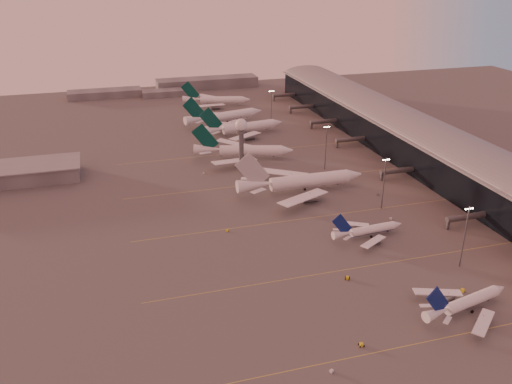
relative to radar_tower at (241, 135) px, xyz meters
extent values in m
plane|color=#555353|center=(-5.00, -120.00, -20.95)|extent=(700.00, 700.00, 0.00)
cube|color=gold|center=(25.00, -155.00, -20.94)|extent=(180.00, 0.25, 0.02)
cube|color=gold|center=(25.00, -110.00, -20.94)|extent=(180.00, 0.25, 0.02)
cube|color=gold|center=(25.00, -65.00, -20.94)|extent=(180.00, 0.25, 0.02)
cube|color=gold|center=(25.00, -20.00, -20.94)|extent=(180.00, 0.25, 0.02)
cube|color=gold|center=(25.00, 30.00, -20.94)|extent=(180.00, 0.25, 0.02)
cube|color=black|center=(103.00, -10.00, -11.95)|extent=(36.00, 360.00, 18.00)
cylinder|color=slate|center=(103.00, -10.00, -2.95)|extent=(10.08, 360.00, 10.08)
cube|color=slate|center=(103.00, -10.00, -2.75)|extent=(40.00, 362.00, 0.80)
cylinder|color=#525459|center=(77.00, -92.00, -16.45)|extent=(22.00, 2.80, 2.80)
cube|color=#525459|center=(67.00, -92.00, -18.75)|extent=(1.20, 1.20, 4.40)
cylinder|color=#525459|center=(77.00, -34.00, -16.45)|extent=(22.00, 2.80, 2.80)
cube|color=#525459|center=(67.00, -34.00, -18.75)|extent=(1.20, 1.20, 4.40)
cylinder|color=#525459|center=(77.00, 22.00, -16.45)|extent=(22.00, 2.80, 2.80)
cube|color=#525459|center=(67.00, 22.00, -18.75)|extent=(1.20, 1.20, 4.40)
cylinder|color=#525459|center=(77.00, 64.00, -16.45)|extent=(22.00, 2.80, 2.80)
cube|color=#525459|center=(67.00, 64.00, -18.75)|extent=(1.20, 1.20, 4.40)
cylinder|color=#525459|center=(77.00, 106.00, -16.45)|extent=(22.00, 2.80, 2.80)
cube|color=#525459|center=(67.00, 106.00, -18.75)|extent=(1.20, 1.20, 4.40)
cylinder|color=#525459|center=(77.00, 146.00, -16.45)|extent=(22.00, 2.80, 2.80)
cube|color=#525459|center=(67.00, 146.00, -18.75)|extent=(1.20, 1.20, 4.40)
cylinder|color=#525459|center=(0.00, 0.00, -9.95)|extent=(2.60, 2.60, 22.00)
cylinder|color=#525459|center=(0.00, 0.00, 1.55)|extent=(5.20, 5.20, 1.20)
sphere|color=white|center=(0.00, 0.00, 5.45)|extent=(6.40, 6.40, 6.40)
cylinder|color=#525459|center=(0.00, 0.00, 9.15)|extent=(0.16, 0.16, 2.00)
cylinder|color=#525459|center=(53.00, -120.00, -8.45)|extent=(0.56, 0.56, 25.00)
cube|color=#525459|center=(53.00, -120.00, 3.55)|extent=(3.60, 0.25, 0.25)
sphere|color=#FFEABF|center=(51.50, -120.00, 3.15)|extent=(0.56, 0.56, 0.56)
sphere|color=#FFEABF|center=(52.50, -120.00, 3.15)|extent=(0.56, 0.56, 0.56)
sphere|color=#FFEABF|center=(53.50, -120.00, 3.15)|extent=(0.56, 0.56, 0.56)
sphere|color=#FFEABF|center=(54.50, -120.00, 3.15)|extent=(0.56, 0.56, 0.56)
cylinder|color=#525459|center=(50.00, -65.00, -8.45)|extent=(0.56, 0.56, 25.00)
cube|color=#525459|center=(50.00, -65.00, 3.55)|extent=(3.60, 0.25, 0.25)
sphere|color=#FFEABF|center=(48.50, -65.00, 3.15)|extent=(0.56, 0.56, 0.56)
sphere|color=#FFEABF|center=(49.50, -65.00, 3.15)|extent=(0.56, 0.56, 0.56)
sphere|color=#FFEABF|center=(50.50, -65.00, 3.15)|extent=(0.56, 0.56, 0.56)
sphere|color=#FFEABF|center=(51.50, -65.00, 3.15)|extent=(0.56, 0.56, 0.56)
cylinder|color=#525459|center=(45.00, -10.00, -8.45)|extent=(0.56, 0.56, 25.00)
cube|color=#525459|center=(45.00, -10.00, 3.55)|extent=(3.60, 0.25, 0.25)
sphere|color=#FFEABF|center=(43.50, -10.00, 3.15)|extent=(0.56, 0.56, 0.56)
sphere|color=#FFEABF|center=(44.50, -10.00, 3.15)|extent=(0.56, 0.56, 0.56)
sphere|color=#FFEABF|center=(45.50, -10.00, 3.15)|extent=(0.56, 0.56, 0.56)
sphere|color=#FFEABF|center=(46.50, -10.00, 3.15)|extent=(0.56, 0.56, 0.56)
cylinder|color=#525459|center=(43.00, 80.00, -8.45)|extent=(0.56, 0.56, 25.00)
cube|color=#525459|center=(43.00, 80.00, 3.55)|extent=(3.60, 0.25, 0.25)
sphere|color=#FFEABF|center=(41.50, 80.00, 3.15)|extent=(0.56, 0.56, 0.56)
sphere|color=#FFEABF|center=(42.50, 80.00, 3.15)|extent=(0.56, 0.56, 0.56)
sphere|color=#FFEABF|center=(43.50, 80.00, 3.15)|extent=(0.56, 0.56, 0.56)
sphere|color=#FFEABF|center=(44.50, 80.00, 3.15)|extent=(0.56, 0.56, 0.56)
cube|color=slate|center=(-65.00, 200.00, -17.95)|extent=(60.00, 18.00, 6.00)
cube|color=slate|center=(25.00, 210.00, -16.45)|extent=(90.00, 20.00, 9.00)
cube|color=slate|center=(-15.00, 190.00, -18.45)|extent=(40.00, 15.00, 5.00)
cylinder|color=white|center=(39.47, -144.64, -17.81)|extent=(22.88, 8.58, 3.84)
cylinder|color=navy|center=(39.47, -144.64, -18.68)|extent=(22.21, 7.43, 2.77)
cone|color=white|center=(52.63, -141.76, -17.81)|extent=(5.09, 4.69, 3.84)
cone|color=white|center=(23.81, -148.07, -17.33)|extent=(10.07, 5.78, 3.84)
cube|color=white|center=(36.07, -155.07, -18.49)|extent=(14.90, 13.46, 1.21)
cylinder|color=gray|center=(38.28, -152.30, -20.24)|extent=(4.80, 3.38, 2.50)
cube|color=gray|center=(38.28, -152.30, -19.16)|extent=(0.35, 0.31, 1.54)
cube|color=white|center=(32.03, -136.59, -18.49)|extent=(16.75, 8.05, 1.21)
cylinder|color=gray|center=(35.19, -138.18, -20.24)|extent=(4.80, 3.38, 2.50)
cube|color=gray|center=(35.19, -138.18, -19.16)|extent=(0.35, 0.31, 1.54)
cube|color=navy|center=(23.35, -148.17, -12.58)|extent=(10.38, 2.60, 11.46)
cube|color=white|center=(24.77, -152.33, -17.24)|extent=(4.45, 4.00, 0.25)
cube|color=white|center=(22.91, -143.79, -17.24)|extent=(4.63, 2.63, 0.25)
cylinder|color=black|center=(47.85, -142.81, -20.44)|extent=(0.51, 0.51, 1.01)
cylinder|color=black|center=(37.21, -142.86, -20.39)|extent=(1.20, 0.73, 1.11)
cylinder|color=black|center=(38.16, -147.21, -20.39)|extent=(1.20, 0.73, 1.11)
cylinder|color=white|center=(32.74, -88.62, -18.13)|extent=(20.54, 5.02, 3.46)
cylinder|color=navy|center=(32.74, -88.62, -18.90)|extent=(20.06, 4.02, 2.49)
cone|color=white|center=(44.83, -87.69, -18.13)|extent=(4.19, 3.75, 3.46)
cone|color=white|center=(18.35, -89.74, -17.69)|extent=(8.77, 4.11, 3.46)
cube|color=white|center=(28.42, -97.50, -18.73)|extent=(14.24, 10.76, 1.09)
cylinder|color=gray|center=(30.73, -95.30, -20.31)|extent=(4.10, 2.55, 2.25)
cube|color=gray|center=(30.73, -95.30, -19.34)|extent=(0.29, 0.25, 1.38)
cube|color=white|center=(27.10, -80.52, -18.73)|extent=(14.84, 9.00, 1.09)
cylinder|color=gray|center=(29.73, -82.33, -20.31)|extent=(4.10, 2.55, 2.25)
cube|color=gray|center=(29.73, -82.33, -19.34)|extent=(0.29, 0.25, 1.38)
cube|color=navy|center=(17.93, -89.77, -13.41)|extent=(9.50, 1.05, 10.32)
cube|color=white|center=(18.68, -93.66, -17.61)|extent=(4.14, 3.27, 0.23)
cube|color=white|center=(18.08, -85.81, -17.61)|extent=(4.20, 2.82, 0.23)
cylinder|color=black|center=(40.44, -88.03, -20.49)|extent=(0.46, 0.46, 0.91)
cylinder|color=black|center=(30.95, -86.75, -20.45)|extent=(1.03, 0.53, 1.00)
cylinder|color=black|center=(31.26, -90.75, -20.45)|extent=(1.03, 0.53, 1.00)
cylinder|color=white|center=(25.52, -35.77, -16.54)|extent=(40.74, 6.46, 6.36)
cylinder|color=white|center=(25.52, -35.77, -17.97)|extent=(39.92, 4.67, 4.58)
cone|color=white|center=(49.82, -35.71, -16.54)|extent=(7.90, 6.38, 6.36)
cone|color=white|center=(-3.38, -35.84, -15.74)|extent=(17.09, 6.40, 6.36)
cube|color=white|center=(15.62, -52.73, -17.65)|extent=(28.97, 19.75, 1.89)
cylinder|color=gray|center=(20.54, -48.71, -20.23)|extent=(7.89, 4.15, 4.14)
cube|color=gray|center=(20.54, -48.71, -18.76)|extent=(0.31, 0.26, 2.55)
cube|color=white|center=(15.54, -18.86, -17.65)|extent=(29.00, 19.65, 1.89)
cylinder|color=gray|center=(20.48, -22.85, -20.23)|extent=(7.89, 4.15, 4.14)
cube|color=gray|center=(20.48, -22.85, -18.76)|extent=(0.31, 0.26, 2.55)
cube|color=#B3B6BC|center=(-4.24, -35.84, -8.22)|extent=(17.64, 0.40, 18.88)
cube|color=white|center=(-3.70, -43.72, -15.58)|extent=(8.38, 6.12, 0.26)
cube|color=white|center=(-3.74, -27.96, -15.58)|extent=(8.38, 6.10, 0.26)
cylinder|color=black|center=(40.99, -35.73, -20.44)|extent=(0.51, 0.51, 1.03)
cylinder|color=black|center=(22.23, -33.52, -20.38)|extent=(1.13, 0.52, 1.13)
cylinder|color=black|center=(22.24, -38.03, -20.38)|extent=(1.13, 0.52, 1.13)
cylinder|color=white|center=(10.17, 17.89, -16.90)|extent=(35.70, 15.60, 5.73)
cylinder|color=white|center=(10.17, 17.89, -18.19)|extent=(34.56, 13.85, 4.13)
cone|color=white|center=(30.51, 11.86, -16.90)|extent=(8.22, 7.45, 5.73)
cone|color=white|center=(-14.00, 25.06, -16.18)|extent=(15.92, 9.73, 5.73)
cube|color=white|center=(-2.47, 6.05, -17.90)|extent=(26.47, 11.00, 1.70)
cylinder|color=gray|center=(2.70, 8.20, -20.26)|extent=(7.65, 5.53, 3.73)
cube|color=gray|center=(2.70, 8.20, -18.90)|extent=(0.35, 0.32, 2.29)
cube|color=white|center=(6.03, 34.71, -17.90)|extent=(22.59, 22.35, 1.70)
cylinder|color=gray|center=(9.19, 30.08, -20.26)|extent=(7.65, 5.53, 3.73)
cube|color=gray|center=(9.19, 30.08, -18.90)|extent=(0.35, 0.32, 2.29)
cube|color=#063E36|center=(-14.72, 25.27, -9.34)|extent=(15.21, 4.81, 16.96)
cube|color=white|center=(-16.20, 18.53, -16.04)|extent=(7.21, 3.68, 0.25)
cube|color=white|center=(-12.29, 31.72, -16.04)|extent=(6.81, 6.55, 0.25)
cylinder|color=black|center=(23.12, 14.05, -20.46)|extent=(0.49, 0.49, 0.99)
cylinder|color=black|center=(8.05, 20.79, -20.41)|extent=(1.18, 0.78, 1.09)
cylinder|color=black|center=(6.81, 16.62, -20.41)|extent=(1.18, 0.78, 1.09)
cylinder|color=white|center=(22.21, 64.83, -16.89)|extent=(36.07, 10.79, 5.74)
cylinder|color=white|center=(22.21, 64.83, -18.18)|extent=(35.13, 9.10, 4.14)
cone|color=white|center=(43.24, 67.88, -16.89)|extent=(7.65, 6.67, 5.74)
cone|color=white|center=(-2.81, 61.20, -16.17)|extent=(15.60, 7.83, 5.74)
cube|color=white|center=(15.67, 48.75, -17.89)|extent=(24.40, 20.12, 1.70)
cylinder|color=gray|center=(19.48, 52.87, -20.26)|extent=(7.36, 4.68, 3.73)
cube|color=gray|center=(19.48, 52.87, -18.90)|extent=(0.33, 0.29, 2.30)
cube|color=white|center=(11.38, 78.39, -17.89)|extent=(26.36, 14.38, 1.70)
cylinder|color=gray|center=(16.20, 75.52, -20.26)|extent=(7.36, 4.68, 3.73)
cube|color=gray|center=(16.20, 75.52, -18.90)|extent=(0.33, 0.29, 2.30)
cube|color=#063E36|center=(-3.54, 61.10, -9.31)|extent=(15.69, 2.61, 17.00)
cube|color=white|center=(-2.07, 54.35, -16.03)|extent=(7.15, 6.02, 0.25)
cube|color=white|center=(-4.04, 67.99, -16.03)|extent=(7.35, 4.56, 0.25)
cylinder|color=black|center=(35.60, 66.77, -20.45)|extent=(0.50, 0.50, 0.99)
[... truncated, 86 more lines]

